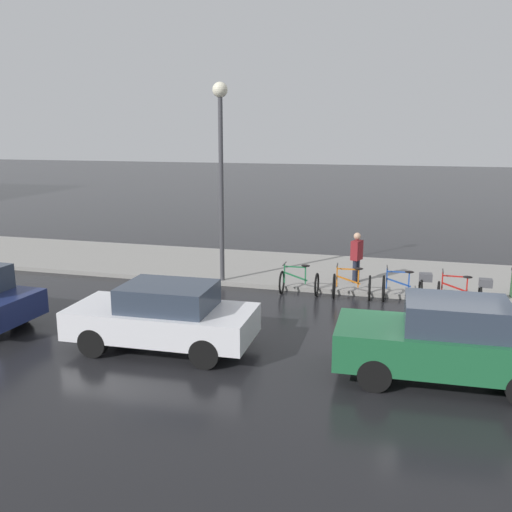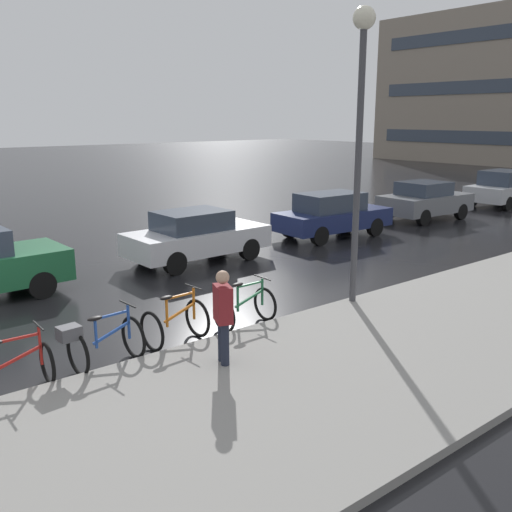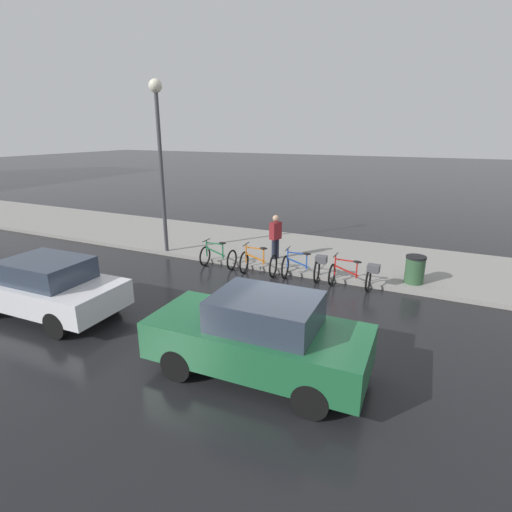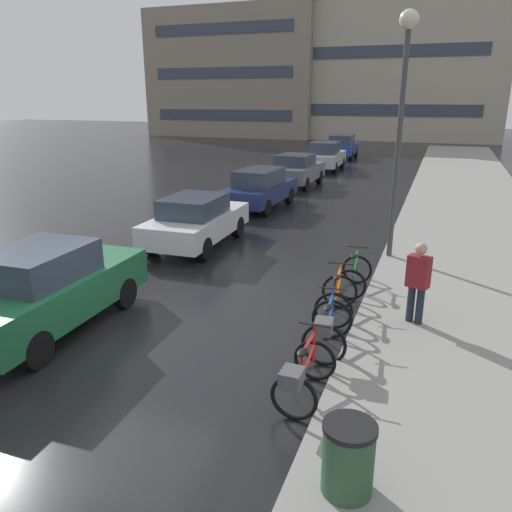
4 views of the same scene
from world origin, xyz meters
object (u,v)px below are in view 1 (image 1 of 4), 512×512
(car_green, at_px, (448,341))
(pedestrian, at_px, (357,256))
(bicycle_third, at_px, (352,286))
(bicycle_farthest, at_px, (299,282))
(car_white, at_px, (164,316))
(streetlamp, at_px, (221,147))
(bicycle_nearest, at_px, (466,291))
(bicycle_second, at_px, (407,286))

(car_green, height_order, pedestrian, pedestrian)
(bicycle_third, relative_size, bicycle_farthest, 1.00)
(bicycle_third, distance_m, bicycle_farthest, 1.56)
(car_white, xyz_separation_m, streetlamp, (5.53, 0.51, 3.54))
(bicycle_farthest, xyz_separation_m, pedestrian, (1.41, -1.53, 0.58))
(bicycle_nearest, bearing_deg, bicycle_third, 92.53)
(pedestrian, bearing_deg, bicycle_third, -178.87)
(car_white, distance_m, streetlamp, 6.58)
(bicycle_farthest, bearing_deg, pedestrian, -47.20)
(bicycle_second, relative_size, bicycle_farthest, 1.22)
(bicycle_nearest, height_order, bicycle_farthest, bicycle_nearest)
(bicycle_second, height_order, car_green, car_green)
(bicycle_farthest, bearing_deg, car_green, -142.40)
(bicycle_nearest, xyz_separation_m, bicycle_third, (-0.14, 3.11, -0.06))
(car_green, bearing_deg, bicycle_nearest, -8.14)
(streetlamp, bearing_deg, bicycle_third, -98.11)
(car_white, xyz_separation_m, pedestrian, (6.42, -3.59, 0.21))
(bicycle_second, distance_m, car_white, 7.25)
(car_white, bearing_deg, bicycle_nearest, -52.95)
(car_green, bearing_deg, streetlamp, 49.20)
(bicycle_second, relative_size, pedestrian, 0.80)
(bicycle_nearest, height_order, streetlamp, streetlamp)
(bicycle_second, relative_size, streetlamp, 0.22)
(bicycle_farthest, bearing_deg, bicycle_nearest, -89.21)
(bicycle_third, bearing_deg, car_green, -154.75)
(bicycle_third, bearing_deg, bicycle_farthest, 87.32)
(bicycle_third, bearing_deg, bicycle_nearest, -87.47)
(streetlamp, bearing_deg, bicycle_nearest, -93.57)
(car_green, distance_m, car_white, 5.99)
(bicycle_second, distance_m, pedestrian, 2.11)
(bicycle_nearest, relative_size, pedestrian, 0.83)
(bicycle_nearest, relative_size, car_green, 0.33)
(pedestrian, relative_size, streetlamp, 0.28)
(car_white, height_order, pedestrian, pedestrian)
(bicycle_second, xyz_separation_m, streetlamp, (0.44, 5.67, 3.81))
(bicycle_third, xyz_separation_m, car_green, (-5.02, -2.37, 0.41))
(bicycle_third, height_order, car_green, car_green)
(pedestrian, bearing_deg, car_green, -159.78)
(pedestrian, bearing_deg, bicycle_second, -130.41)
(bicycle_nearest, bearing_deg, bicycle_farthest, 90.79)
(bicycle_third, bearing_deg, bicycle_second, -84.45)
(bicycle_third, height_order, bicycle_farthest, bicycle_third)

